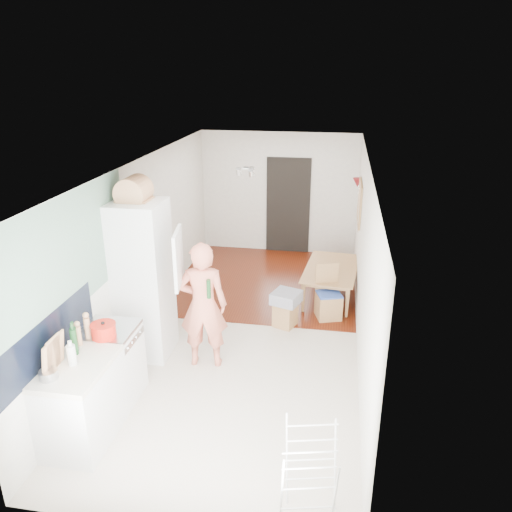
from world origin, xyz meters
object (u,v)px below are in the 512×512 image
(dining_table, at_px, (332,285))
(dining_chair, at_px, (329,293))
(stool, at_px, (285,314))
(person, at_px, (203,295))
(drying_rack, at_px, (309,477))

(dining_table, relative_size, dining_chair, 1.51)
(dining_table, relative_size, stool, 3.31)
(person, bearing_deg, dining_table, -132.57)
(dining_table, bearing_deg, person, 150.83)
(stool, bearing_deg, drying_rack, -80.16)
(dining_table, bearing_deg, drying_rack, -175.45)
(dining_table, height_order, stool, dining_table)
(dining_table, height_order, dining_chair, dining_chair)
(dining_table, xyz_separation_m, drying_rack, (-0.09, -4.53, 0.21))
(dining_chair, bearing_deg, drying_rack, -108.05)
(dining_chair, bearing_deg, person, -152.68)
(dining_table, relative_size, drying_rack, 1.47)
(dining_chair, height_order, stool, dining_chair)
(person, distance_m, dining_table, 2.94)
(dining_chair, xyz_separation_m, drying_rack, (-0.05, -3.76, 0.01))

